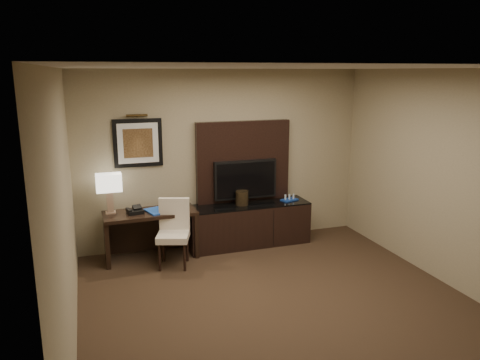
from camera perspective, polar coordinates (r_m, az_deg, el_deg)
name	(u,v)px	position (r m, az deg, el deg)	size (l,w,h in m)	color
floor	(288,315)	(5.50, 5.87, -16.01)	(4.50, 5.00, 0.01)	#302116
ceiling	(294,68)	(4.80, 6.64, 13.47)	(4.50, 5.00, 0.01)	silver
wall_back	(224,158)	(7.27, -2.00, 2.71)	(4.50, 0.01, 2.70)	gray
wall_front	(476,310)	(3.05, 26.81, -13.97)	(4.50, 0.01, 2.70)	gray
wall_left	(65,219)	(4.55, -20.55, -4.52)	(0.01, 5.00, 2.70)	gray
wall_right	(461,183)	(6.24, 25.35, -0.31)	(0.01, 5.00, 2.70)	gray
desk	(151,235)	(6.95, -10.79, -6.56)	(1.31, 0.56, 0.70)	black
credenza	(248,224)	(7.34, 1.02, -5.43)	(1.91, 0.53, 0.66)	black
tv_wall_panel	(243,162)	(7.32, 0.39, 2.15)	(1.50, 0.12, 1.30)	black
tv	(245,179)	(7.28, 0.64, 0.07)	(1.00, 0.08, 0.60)	black
artwork	(138,143)	(6.95, -12.34, 4.43)	(0.70, 0.04, 0.70)	black
picture_light	(137,115)	(6.86, -12.46, 7.69)	(0.04, 0.04, 0.30)	#3C2B13
desk_chair	(173,236)	(6.57, -8.15, -6.76)	(0.43, 0.49, 0.89)	beige
table_lamp	(109,193)	(6.82, -15.63, -1.50)	(0.37, 0.21, 0.60)	tan
desk_phone	(135,210)	(6.78, -12.66, -3.56)	(0.21, 0.19, 0.10)	black
blue_folder	(157,211)	(6.82, -10.14, -3.73)	(0.26, 0.35, 0.02)	#1947A6
book	(161,204)	(6.78, -9.65, -2.89)	(0.17, 0.02, 0.23)	tan
ice_bucket	(242,198)	(7.18, 0.24, -2.19)	(0.20, 0.20, 0.22)	black
minibar_tray	(289,197)	(7.48, 6.04, -2.13)	(0.26, 0.16, 0.09)	navy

